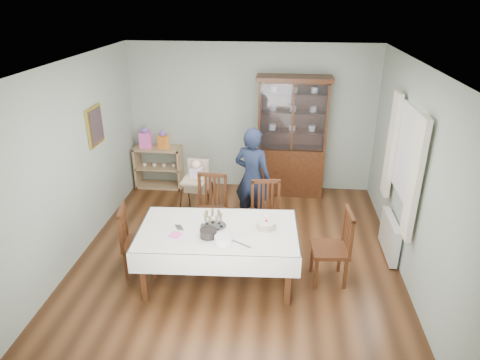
# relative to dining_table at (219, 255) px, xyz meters

# --- Properties ---
(floor) EXTENTS (5.00, 5.00, 0.00)m
(floor) POSITION_rel_dining_table_xyz_m (0.18, 0.53, -0.38)
(floor) COLOR #593319
(floor) RESTS_ON ground
(room_shell) EXTENTS (5.00, 5.00, 5.00)m
(room_shell) POSITION_rel_dining_table_xyz_m (0.18, 1.06, 1.32)
(room_shell) COLOR #9EAA99
(room_shell) RESTS_ON floor
(dining_table) EXTENTS (2.06, 1.25, 0.76)m
(dining_table) POSITION_rel_dining_table_xyz_m (0.00, 0.00, 0.00)
(dining_table) COLOR #4E2813
(dining_table) RESTS_ON floor
(china_cabinet) EXTENTS (1.30, 0.48, 2.18)m
(china_cabinet) POSITION_rel_dining_table_xyz_m (0.93, 2.79, 0.74)
(china_cabinet) COLOR #4E2813
(china_cabinet) RESTS_ON floor
(sideboard) EXTENTS (0.90, 0.38, 0.80)m
(sideboard) POSITION_rel_dining_table_xyz_m (-1.57, 2.81, 0.02)
(sideboard) COLOR tan
(sideboard) RESTS_ON floor
(picture_frame) EXTENTS (0.04, 0.48, 0.58)m
(picture_frame) POSITION_rel_dining_table_xyz_m (-2.04, 1.33, 1.27)
(picture_frame) COLOR gold
(picture_frame) RESTS_ON room_shell
(window) EXTENTS (0.04, 1.02, 1.22)m
(window) POSITION_rel_dining_table_xyz_m (2.40, 0.83, 1.17)
(window) COLOR white
(window) RESTS_ON room_shell
(curtain_left) EXTENTS (0.07, 0.30, 1.55)m
(curtain_left) POSITION_rel_dining_table_xyz_m (2.34, 0.21, 1.07)
(curtain_left) COLOR silver
(curtain_left) RESTS_ON room_shell
(curtain_right) EXTENTS (0.07, 0.30, 1.55)m
(curtain_right) POSITION_rel_dining_table_xyz_m (2.34, 1.45, 1.07)
(curtain_right) COLOR silver
(curtain_right) RESTS_ON room_shell
(radiator) EXTENTS (0.10, 0.80, 0.55)m
(radiator) POSITION_rel_dining_table_xyz_m (2.34, 0.83, -0.08)
(radiator) COLOR white
(radiator) RESTS_ON floor
(chair_far_left) EXTENTS (0.48, 0.48, 1.03)m
(chair_far_left) POSITION_rel_dining_table_xyz_m (-0.26, 0.96, -0.08)
(chair_far_left) COLOR #4E2813
(chair_far_left) RESTS_ON floor
(chair_far_right) EXTENTS (0.51, 0.51, 1.00)m
(chair_far_right) POSITION_rel_dining_table_xyz_m (0.58, 0.87, -0.09)
(chair_far_right) COLOR #4E2813
(chair_far_right) RESTS_ON floor
(chair_end_left) EXTENTS (0.50, 0.50, 0.97)m
(chair_end_left) POSITION_rel_dining_table_xyz_m (-1.08, 0.07, -0.10)
(chair_end_left) COLOR #4E2813
(chair_end_left) RESTS_ON floor
(chair_end_right) EXTENTS (0.49, 0.49, 1.01)m
(chair_end_right) POSITION_rel_dining_table_xyz_m (1.44, 0.14, -0.09)
(chair_end_right) COLOR #4E2813
(chair_end_right) RESTS_ON floor
(woman) EXTENTS (0.70, 0.58, 1.65)m
(woman) POSITION_rel_dining_table_xyz_m (0.32, 1.49, 0.44)
(woman) COLOR black
(woman) RESTS_ON floor
(high_chair) EXTENTS (0.52, 0.52, 1.06)m
(high_chair) POSITION_rel_dining_table_xyz_m (-0.58, 1.56, 0.03)
(high_chair) COLOR black
(high_chair) RESTS_ON floor
(champagne_tray) EXTENTS (0.33, 0.33, 0.20)m
(champagne_tray) POSITION_rel_dining_table_xyz_m (-0.07, 0.06, 0.43)
(champagne_tray) COLOR silver
(champagne_tray) RESTS_ON dining_table
(birthday_cake) EXTENTS (0.28, 0.28, 0.19)m
(birthday_cake) POSITION_rel_dining_table_xyz_m (0.60, 0.08, 0.43)
(birthday_cake) COLOR white
(birthday_cake) RESTS_ON dining_table
(plate_stack_dark) EXTENTS (0.24, 0.24, 0.10)m
(plate_stack_dark) POSITION_rel_dining_table_xyz_m (-0.09, -0.18, 0.43)
(plate_stack_dark) COLOR black
(plate_stack_dark) RESTS_ON dining_table
(plate_stack_white) EXTENTS (0.27, 0.27, 0.09)m
(plate_stack_white) POSITION_rel_dining_table_xyz_m (0.11, -0.31, 0.42)
(plate_stack_white) COLOR white
(plate_stack_white) RESTS_ON dining_table
(napkin_stack) EXTENTS (0.16, 0.16, 0.02)m
(napkin_stack) POSITION_rel_dining_table_xyz_m (-0.50, -0.20, 0.38)
(napkin_stack) COLOR #FF5DC4
(napkin_stack) RESTS_ON dining_table
(cutlery) EXTENTS (0.16, 0.18, 0.01)m
(cutlery) POSITION_rel_dining_table_xyz_m (-0.53, -0.01, 0.38)
(cutlery) COLOR silver
(cutlery) RESTS_ON dining_table
(cake_knife) EXTENTS (0.26, 0.17, 0.01)m
(cake_knife) POSITION_rel_dining_table_xyz_m (0.33, -0.31, 0.38)
(cake_knife) COLOR silver
(cake_knife) RESTS_ON dining_table
(gift_bag_pink) EXTENTS (0.22, 0.14, 0.40)m
(gift_bag_pink) POSITION_rel_dining_table_xyz_m (-1.78, 2.79, 0.59)
(gift_bag_pink) COLOR #FF5DC4
(gift_bag_pink) RESTS_ON sideboard
(gift_bag_orange) EXTENTS (0.22, 0.18, 0.34)m
(gift_bag_orange) POSITION_rel_dining_table_xyz_m (-1.44, 2.79, 0.57)
(gift_bag_orange) COLOR orange
(gift_bag_orange) RESTS_ON sideboard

